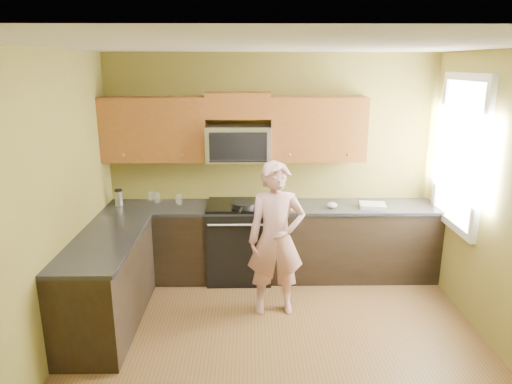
{
  "coord_description": "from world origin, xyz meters",
  "views": [
    {
      "loc": [
        -0.27,
        -3.62,
        2.57
      ],
      "look_at": [
        -0.2,
        1.3,
        1.2
      ],
      "focal_mm": 32.46,
      "sensor_mm": 36.0,
      "label": 1
    }
  ],
  "objects_px": {
    "stove": "(239,241)",
    "frying_pan": "(243,207)",
    "woman": "(276,239)",
    "butter_tub": "(268,205)",
    "microwave": "(239,161)",
    "travel_mug": "(119,205)"
  },
  "relations": [
    {
      "from": "stove",
      "to": "frying_pan",
      "type": "bearing_deg",
      "value": -69.0
    },
    {
      "from": "woman",
      "to": "butter_tub",
      "type": "bearing_deg",
      "value": 90.33
    },
    {
      "from": "microwave",
      "to": "frying_pan",
      "type": "relative_size",
      "value": 1.56
    },
    {
      "from": "stove",
      "to": "butter_tub",
      "type": "relative_size",
      "value": 8.63
    },
    {
      "from": "stove",
      "to": "woman",
      "type": "height_order",
      "value": "woman"
    },
    {
      "from": "travel_mug",
      "to": "stove",
      "type": "bearing_deg",
      "value": -1.98
    },
    {
      "from": "frying_pan",
      "to": "travel_mug",
      "type": "distance_m",
      "value": 1.51
    },
    {
      "from": "woman",
      "to": "frying_pan",
      "type": "bearing_deg",
      "value": 114.04
    },
    {
      "from": "microwave",
      "to": "frying_pan",
      "type": "distance_m",
      "value": 0.57
    },
    {
      "from": "stove",
      "to": "frying_pan",
      "type": "xyz_separation_m",
      "value": [
        0.06,
        -0.14,
        0.47
      ]
    },
    {
      "from": "stove",
      "to": "travel_mug",
      "type": "relative_size",
      "value": 4.77
    },
    {
      "from": "butter_tub",
      "to": "frying_pan",
      "type": "bearing_deg",
      "value": -149.63
    },
    {
      "from": "travel_mug",
      "to": "woman",
      "type": "bearing_deg",
      "value": -25.35
    },
    {
      "from": "microwave",
      "to": "woman",
      "type": "relative_size",
      "value": 0.47
    },
    {
      "from": "woman",
      "to": "travel_mug",
      "type": "relative_size",
      "value": 8.19
    },
    {
      "from": "microwave",
      "to": "frying_pan",
      "type": "xyz_separation_m",
      "value": [
        0.06,
        -0.27,
        -0.5
      ]
    },
    {
      "from": "woman",
      "to": "frying_pan",
      "type": "distance_m",
      "value": 0.77
    },
    {
      "from": "travel_mug",
      "to": "frying_pan",
      "type": "bearing_deg",
      "value": -7.4
    },
    {
      "from": "butter_tub",
      "to": "travel_mug",
      "type": "height_order",
      "value": "travel_mug"
    },
    {
      "from": "woman",
      "to": "frying_pan",
      "type": "xyz_separation_m",
      "value": [
        -0.35,
        0.68,
        0.13
      ]
    },
    {
      "from": "frying_pan",
      "to": "butter_tub",
      "type": "relative_size",
      "value": 4.42
    },
    {
      "from": "woman",
      "to": "travel_mug",
      "type": "distance_m",
      "value": 2.04
    }
  ]
}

